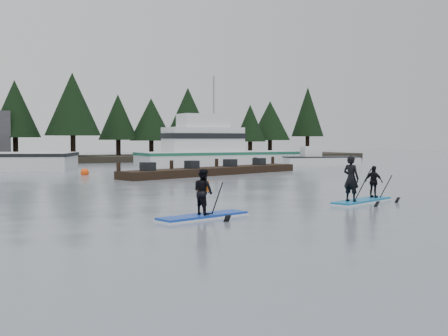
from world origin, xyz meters
name	(u,v)px	position (x,y,z in m)	size (l,w,h in m)	color
ground	(304,209)	(0.00, 0.00, 0.00)	(160.00, 160.00, 0.00)	slate
far_shore	(63,159)	(0.00, 42.00, 0.30)	(70.00, 8.00, 0.60)	#2D281E
treeline	(63,162)	(0.00, 42.00, 0.00)	(60.00, 4.00, 8.00)	black
fishing_boat_medium	(217,158)	(11.35, 30.05, 0.64)	(15.21, 4.52, 8.93)	silver
skiff	(321,161)	(19.34, 25.19, 0.39)	(6.62, 1.99, 0.77)	silver
floating_dock	(214,171)	(5.13, 17.63, 0.24)	(14.42, 1.92, 0.48)	black
buoy_b	(85,175)	(-2.54, 21.20, 0.00)	(0.54, 0.54, 0.54)	#FF470C
paddleboard_solo	(203,200)	(-3.91, -0.41, 0.55)	(3.08, 1.50, 1.90)	#123AAB
paddleboard_duo	(361,186)	(2.97, 0.66, 0.62)	(3.21, 1.80, 2.23)	#116AA2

